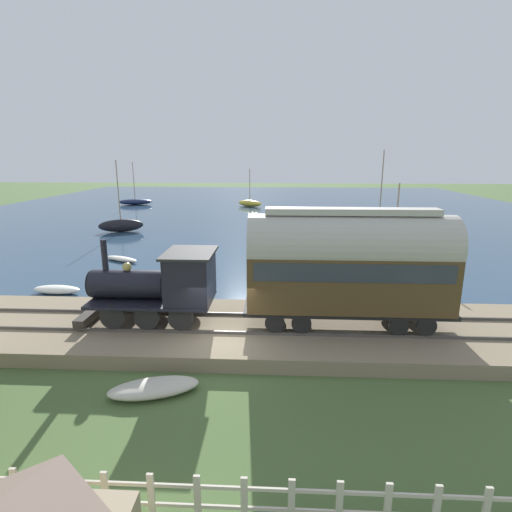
% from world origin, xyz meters
% --- Properties ---
extents(ground_plane, '(200.00, 200.00, 0.00)m').
position_xyz_m(ground_plane, '(0.00, 0.00, 0.00)').
color(ground_plane, '#476033').
extents(harbor_water, '(80.00, 80.00, 0.01)m').
position_xyz_m(harbor_water, '(44.61, 0.00, 0.00)').
color(harbor_water, '#2D4760').
rests_on(harbor_water, ground).
extents(rail_embankment, '(5.83, 56.00, 0.68)m').
position_xyz_m(rail_embankment, '(1.39, 0.00, 0.28)').
color(rail_embankment, '#84755B').
rests_on(rail_embankment, ground).
extents(steam_locomotive, '(2.48, 5.48, 3.38)m').
position_xyz_m(steam_locomotive, '(1.39, 2.48, 2.31)').
color(steam_locomotive, black).
rests_on(steam_locomotive, rail_embankment).
extents(passenger_coach, '(2.35, 8.15, 4.69)m').
position_xyz_m(passenger_coach, '(1.39, -4.85, 3.26)').
color(passenger_coach, black).
rests_on(passenger_coach, rail_embankment).
extents(sailboat_blue, '(2.74, 5.49, 7.82)m').
position_xyz_m(sailboat_blue, '(23.28, -11.50, 0.53)').
color(sailboat_blue, '#335199').
rests_on(sailboat_blue, harbor_water).
extents(sailboat_navy, '(2.62, 5.29, 6.41)m').
position_xyz_m(sailboat_navy, '(47.16, 19.84, 0.48)').
color(sailboat_navy, '#192347').
rests_on(sailboat_navy, harbor_water).
extents(sailboat_black, '(2.33, 4.35, 6.94)m').
position_xyz_m(sailboat_black, '(24.45, 13.30, 0.67)').
color(sailboat_black, black).
rests_on(sailboat_black, harbor_water).
extents(sailboat_red, '(2.67, 4.86, 5.58)m').
position_xyz_m(sailboat_red, '(12.86, -9.98, 0.67)').
color(sailboat_red, '#B72D23').
rests_on(sailboat_red, harbor_water).
extents(sailboat_yellow, '(3.26, 4.14, 5.51)m').
position_xyz_m(sailboat_yellow, '(45.71, 1.94, 0.52)').
color(sailboat_yellow, gold).
rests_on(sailboat_yellow, harbor_water).
extents(rowboat_far_out, '(1.11, 2.69, 0.43)m').
position_xyz_m(rowboat_far_out, '(6.28, 9.88, 0.22)').
color(rowboat_far_out, silver).
rests_on(rowboat_far_out, harbor_water).
extents(rowboat_mid_harbor, '(2.04, 2.42, 0.43)m').
position_xyz_m(rowboat_mid_harbor, '(14.48, 4.44, 0.22)').
color(rowboat_mid_harbor, '#B7B2A3').
rests_on(rowboat_mid_harbor, harbor_water).
extents(rowboat_off_pier, '(1.96, 2.93, 0.31)m').
position_xyz_m(rowboat_off_pier, '(13.28, 9.01, 0.16)').
color(rowboat_off_pier, beige).
rests_on(rowboat_off_pier, harbor_water).
extents(beached_dinghy, '(1.88, 3.00, 0.44)m').
position_xyz_m(beached_dinghy, '(-2.83, 1.76, 0.22)').
color(beached_dinghy, '#B7B2A3').
rests_on(beached_dinghy, ground).
extents(picket_fence, '(0.06, 20.14, 1.06)m').
position_xyz_m(picket_fence, '(-7.17, 0.00, 0.54)').
color(picket_fence, beige).
rests_on(picket_fence, ground).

